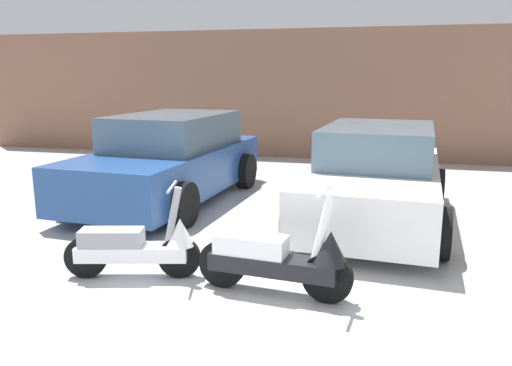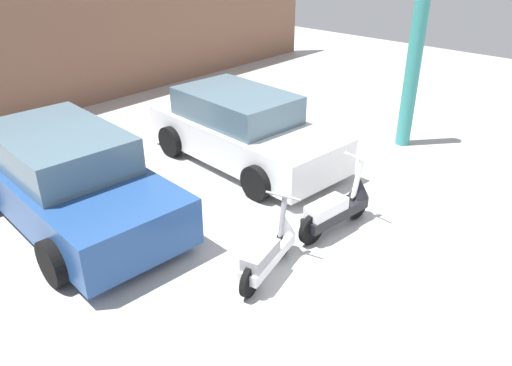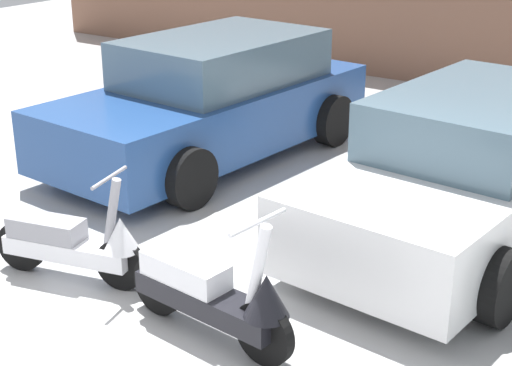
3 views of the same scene
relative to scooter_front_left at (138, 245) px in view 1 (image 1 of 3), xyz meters
The scene contains 6 objects.
ground_plane 1.41m from the scooter_front_left, 40.02° to the right, with size 28.00×28.00×0.00m, color #B2B2B2.
wall_back 8.34m from the scooter_front_left, 82.71° to the left, with size 19.60×0.12×3.23m, color #845B47.
scooter_front_left is the anchor object (origin of this frame).
scooter_front_right 1.54m from the scooter_front_left, ahead, with size 1.56×0.56×1.09m.
car_rear_left 3.42m from the scooter_front_left, 107.82° to the left, with size 2.31×4.40×1.46m.
car_rear_center 3.65m from the scooter_front_left, 49.11° to the left, with size 2.22×4.20×1.39m.
Camera 1 is at (1.36, -3.65, 2.11)m, focal length 35.00 mm.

